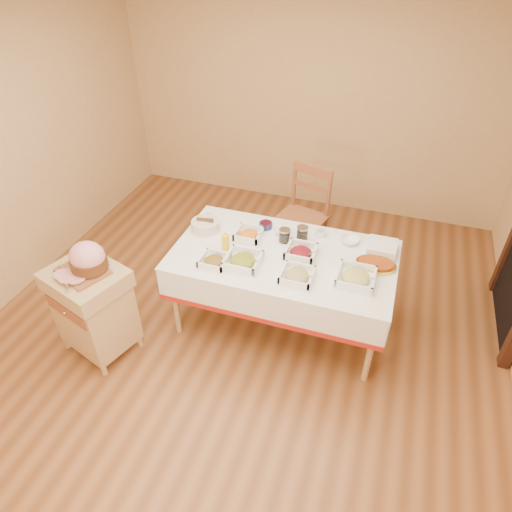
{
  "coord_description": "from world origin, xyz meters",
  "views": [
    {
      "loc": [
        1.03,
        -2.59,
        3.02
      ],
      "look_at": [
        0.09,
        0.2,
        0.77
      ],
      "focal_mm": 32.0,
      "sensor_mm": 36.0,
      "label": 1
    }
  ],
  "objects": [
    {
      "name": "dining_table",
      "position": [
        0.3,
        0.3,
        0.6
      ],
      "size": [
        1.82,
        1.02,
        0.76
      ],
      "color": "tan",
      "rests_on": "ground"
    },
    {
      "name": "bowl_small_imported",
      "position": [
        0.79,
        0.64,
        0.78
      ],
      "size": [
        0.16,
        0.16,
        0.05
      ],
      "primitive_type": "imported",
      "rotation": [
        0.0,
        0.0,
        0.03
      ],
      "color": "white",
      "rests_on": "dining_table"
    },
    {
      "name": "butcher_cart",
      "position": [
        -1.06,
        -0.48,
        0.47
      ],
      "size": [
        0.7,
        0.64,
        0.82
      ],
      "color": "tan",
      "rests_on": "ground"
    },
    {
      "name": "room_shell",
      "position": [
        0.0,
        0.0,
        1.3
      ],
      "size": [
        5.0,
        5.0,
        5.0
      ],
      "color": "brown",
      "rests_on": "ground"
    },
    {
      "name": "serving_dish_a",
      "position": [
        -0.19,
        0.0,
        0.79
      ],
      "size": [
        0.22,
        0.21,
        0.09
      ],
      "color": "white",
      "rests_on": "dining_table"
    },
    {
      "name": "plate_stack",
      "position": [
        1.05,
        0.59,
        0.8
      ],
      "size": [
        0.23,
        0.23,
        0.08
      ],
      "color": "white",
      "rests_on": "dining_table"
    },
    {
      "name": "serving_dish_f",
      "position": [
        0.44,
        0.33,
        0.8
      ],
      "size": [
        0.25,
        0.24,
        0.11
      ],
      "color": "white",
      "rests_on": "dining_table"
    },
    {
      "name": "bread_basket",
      "position": [
        -0.45,
        0.43,
        0.81
      ],
      "size": [
        0.25,
        0.25,
        0.11
      ],
      "color": "silver",
      "rests_on": "dining_table"
    },
    {
      "name": "preserve_jar_left",
      "position": [
        0.25,
        0.48,
        0.81
      ],
      "size": [
        0.1,
        0.1,
        0.12
      ],
      "color": "silver",
      "rests_on": "dining_table"
    },
    {
      "name": "serving_dish_c",
      "position": [
        0.48,
        0.03,
        0.79
      ],
      "size": [
        0.24,
        0.24,
        0.1
      ],
      "color": "white",
      "rests_on": "dining_table"
    },
    {
      "name": "small_bowl_right",
      "position": [
        0.53,
        0.67,
        0.79
      ],
      "size": [
        0.1,
        0.1,
        0.05
      ],
      "color": "white",
      "rests_on": "dining_table"
    },
    {
      "name": "brass_platter",
      "position": [
        1.03,
        0.38,
        0.78
      ],
      "size": [
        0.32,
        0.23,
        0.04
      ],
      "color": "gold",
      "rests_on": "dining_table"
    },
    {
      "name": "serving_dish_e",
      "position": [
        -0.05,
        0.43,
        0.79
      ],
      "size": [
        0.23,
        0.22,
        0.11
      ],
      "color": "white",
      "rests_on": "dining_table"
    },
    {
      "name": "dining_chair",
      "position": [
        0.23,
        1.28,
        0.53
      ],
      "size": [
        0.56,
        0.54,
        1.03
      ],
      "color": "#955330",
      "rests_on": "ground"
    },
    {
      "name": "mustard_bottle",
      "position": [
        -0.17,
        0.2,
        0.85
      ],
      "size": [
        0.06,
        0.06,
        0.19
      ],
      "color": "yellow",
      "rests_on": "dining_table"
    },
    {
      "name": "serving_dish_d",
      "position": [
        0.91,
        0.15,
        0.8
      ],
      "size": [
        0.29,
        0.29,
        0.11
      ],
      "color": "white",
      "rests_on": "dining_table"
    },
    {
      "name": "preserve_jar_right",
      "position": [
        0.39,
        0.55,
        0.82
      ],
      "size": [
        0.1,
        0.1,
        0.13
      ],
      "color": "silver",
      "rests_on": "dining_table"
    },
    {
      "name": "small_bowl_mid",
      "position": [
        0.04,
        0.63,
        0.79
      ],
      "size": [
        0.12,
        0.12,
        0.05
      ],
      "color": "navy",
      "rests_on": "dining_table"
    },
    {
      "name": "serving_dish_b",
      "position": [
        0.03,
        0.07,
        0.8
      ],
      "size": [
        0.27,
        0.27,
        0.11
      ],
      "color": "white",
      "rests_on": "dining_table"
    },
    {
      "name": "small_bowl_left",
      "position": [
        -0.49,
        0.57,
        0.79
      ],
      "size": [
        0.11,
        0.11,
        0.05
      ],
      "color": "white",
      "rests_on": "dining_table"
    },
    {
      "name": "bowl_white_imported",
      "position": [
        0.21,
        0.6,
        0.78
      ],
      "size": [
        0.15,
        0.15,
        0.03
      ],
      "primitive_type": "imported",
      "rotation": [
        0.0,
        0.0,
        0.11
      ],
      "color": "white",
      "rests_on": "dining_table"
    },
    {
      "name": "ham_on_board",
      "position": [
        -1.02,
        -0.45,
        0.93
      ],
      "size": [
        0.39,
        0.37,
        0.26
      ],
      "color": "#955330",
      "rests_on": "butcher_cart"
    }
  ]
}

